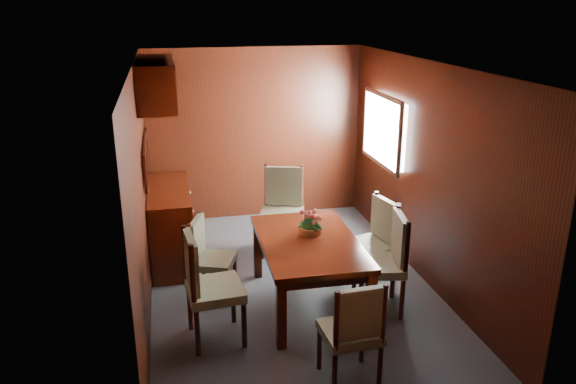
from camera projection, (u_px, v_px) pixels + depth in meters
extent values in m
plane|color=#3D4954|center=(291.00, 286.00, 6.18)|extent=(4.50, 4.50, 0.00)
cube|color=black|center=(142.00, 193.00, 5.49)|extent=(0.02, 4.50, 2.40)
cube|color=black|center=(425.00, 174.00, 6.10)|extent=(0.02, 4.50, 2.40)
cube|color=black|center=(256.00, 135.00, 7.87)|extent=(3.00, 0.02, 2.40)
cube|color=black|center=(366.00, 285.00, 3.72)|extent=(3.00, 0.02, 2.40)
cube|color=black|center=(291.00, 64.00, 5.41)|extent=(3.00, 4.50, 0.02)
cube|color=white|center=(387.00, 130.00, 7.03)|extent=(0.14, 1.10, 0.80)
cube|color=#B2B2B7|center=(381.00, 130.00, 7.02)|extent=(0.04, 1.20, 0.90)
cube|color=black|center=(146.00, 158.00, 6.39)|extent=(0.03, 1.36, 0.41)
cube|color=silver|center=(148.00, 158.00, 6.40)|extent=(0.01, 1.30, 0.35)
cube|color=black|center=(156.00, 83.00, 6.15)|extent=(0.40, 1.40, 0.50)
cube|color=black|center=(171.00, 224.00, 6.71)|extent=(0.48, 1.40, 0.90)
cube|color=black|center=(281.00, 315.00, 4.99)|extent=(0.09, 0.09, 0.66)
cube|color=black|center=(370.00, 305.00, 5.15)|extent=(0.09, 0.09, 0.66)
cube|color=black|center=(257.00, 250.00, 6.30)|extent=(0.09, 0.09, 0.66)
cube|color=black|center=(329.00, 244.00, 6.46)|extent=(0.09, 0.09, 0.66)
cube|color=black|center=(308.00, 249.00, 5.63)|extent=(0.87, 1.43, 0.10)
cube|color=black|center=(309.00, 242.00, 5.61)|extent=(0.98, 1.55, 0.06)
cylinder|color=black|center=(190.00, 309.00, 5.31)|extent=(0.05, 0.05, 0.43)
cylinder|color=black|center=(197.00, 334.00, 4.91)|extent=(0.05, 0.05, 0.43)
cylinder|color=black|center=(233.00, 302.00, 5.43)|extent=(0.05, 0.05, 0.43)
cylinder|color=black|center=(244.00, 326.00, 5.03)|extent=(0.05, 0.05, 0.43)
cube|color=slate|center=(215.00, 290.00, 5.08)|extent=(0.53, 0.55, 0.09)
cylinder|color=black|center=(185.00, 255.00, 5.12)|extent=(0.05, 0.05, 0.57)
cylinder|color=black|center=(193.00, 276.00, 4.73)|extent=(0.05, 0.05, 0.57)
cube|color=slate|center=(191.00, 262.00, 4.92)|extent=(0.11, 0.47, 0.49)
cylinder|color=black|center=(204.00, 272.00, 6.11)|extent=(0.04, 0.04, 0.36)
cylinder|color=black|center=(194.00, 289.00, 5.76)|extent=(0.04, 0.04, 0.36)
cylinder|color=black|center=(235.00, 274.00, 6.06)|extent=(0.04, 0.04, 0.36)
cylinder|color=black|center=(227.00, 291.00, 5.72)|extent=(0.04, 0.04, 0.36)
cube|color=slate|center=(214.00, 261.00, 5.84)|extent=(0.53, 0.54, 0.07)
cylinder|color=black|center=(200.00, 232.00, 5.95)|extent=(0.04, 0.04, 0.48)
cylinder|color=black|center=(190.00, 246.00, 5.61)|extent=(0.04, 0.04, 0.48)
cube|color=slate|center=(197.00, 237.00, 5.77)|extent=(0.19, 0.38, 0.41)
cylinder|color=black|center=(402.00, 300.00, 5.48)|extent=(0.05, 0.05, 0.42)
cylinder|color=black|center=(393.00, 279.00, 5.89)|extent=(0.05, 0.05, 0.42)
cylinder|color=black|center=(360.00, 301.00, 5.47)|extent=(0.05, 0.05, 0.42)
cylinder|color=black|center=(354.00, 280.00, 5.87)|extent=(0.05, 0.05, 0.42)
cube|color=slate|center=(379.00, 265.00, 5.59)|extent=(0.55, 0.57, 0.09)
cylinder|color=black|center=(407.00, 249.00, 5.30)|extent=(0.05, 0.05, 0.56)
cylinder|color=black|center=(397.00, 231.00, 5.71)|extent=(0.05, 0.05, 0.56)
cube|color=slate|center=(400.00, 238.00, 5.50)|extent=(0.15, 0.45, 0.47)
cylinder|color=black|center=(393.00, 273.00, 6.05)|extent=(0.05, 0.05, 0.40)
cylinder|color=black|center=(372.00, 258.00, 6.40)|extent=(0.05, 0.05, 0.40)
cylinder|color=black|center=(363.00, 280.00, 5.90)|extent=(0.05, 0.05, 0.40)
cylinder|color=black|center=(343.00, 264.00, 6.25)|extent=(0.05, 0.05, 0.40)
cube|color=slate|center=(369.00, 247.00, 6.07)|extent=(0.55, 0.56, 0.08)
cylinder|color=black|center=(397.00, 227.00, 5.89)|extent=(0.05, 0.05, 0.53)
cylinder|color=black|center=(375.00, 214.00, 6.24)|extent=(0.05, 0.05, 0.53)
cube|color=slate|center=(385.00, 219.00, 6.05)|extent=(0.16, 0.43, 0.45)
cylinder|color=black|center=(334.00, 376.00, 4.41)|extent=(0.04, 0.04, 0.38)
cylinder|color=black|center=(380.00, 368.00, 4.51)|extent=(0.04, 0.04, 0.38)
cylinder|color=black|center=(319.00, 349.00, 4.74)|extent=(0.04, 0.04, 0.38)
cylinder|color=black|center=(362.00, 342.00, 4.84)|extent=(0.04, 0.04, 0.38)
cube|color=slate|center=(350.00, 332.00, 4.54)|extent=(0.47, 0.45, 0.08)
cylinder|color=black|center=(337.00, 321.00, 4.23)|extent=(0.04, 0.04, 0.51)
cylinder|color=black|center=(384.00, 314.00, 4.33)|extent=(0.04, 0.04, 0.51)
cube|color=slate|center=(360.00, 314.00, 4.30)|extent=(0.41, 0.08, 0.43)
cylinder|color=black|center=(301.00, 230.00, 7.13)|extent=(0.05, 0.05, 0.43)
cylinder|color=black|center=(267.00, 229.00, 7.18)|extent=(0.05, 0.05, 0.43)
cylinder|color=black|center=(298.00, 244.00, 6.74)|extent=(0.05, 0.05, 0.43)
cylinder|color=black|center=(262.00, 242.00, 6.78)|extent=(0.05, 0.05, 0.43)
cube|color=slate|center=(282.00, 215.00, 6.87)|extent=(0.64, 0.62, 0.09)
cylinder|color=black|center=(302.00, 187.00, 6.96)|extent=(0.05, 0.05, 0.58)
cylinder|color=black|center=(266.00, 186.00, 7.00)|extent=(0.05, 0.05, 0.58)
cube|color=slate|center=(284.00, 186.00, 6.95)|extent=(0.46, 0.21, 0.49)
cylinder|color=#A15A31|center=(310.00, 230.00, 5.74)|extent=(0.23, 0.23, 0.07)
sphere|color=#1A4F1C|center=(310.00, 225.00, 5.73)|extent=(0.18, 0.18, 0.18)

